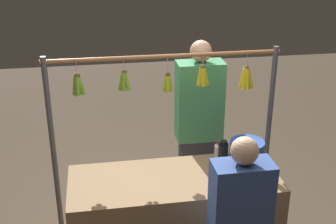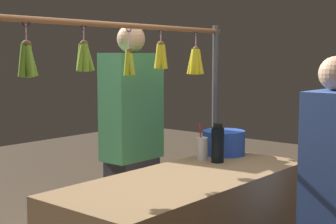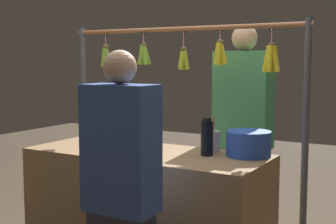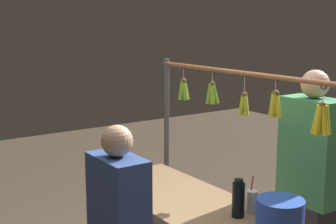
# 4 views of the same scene
# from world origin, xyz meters

# --- Properties ---
(display_rack) EXTENTS (1.87, 0.12, 1.74)m
(display_rack) POSITION_xyz_m (-0.02, -0.45, 1.22)
(display_rack) COLOR #4C4C51
(display_rack) RESTS_ON ground
(water_bottle) EXTENTS (0.08, 0.08, 0.24)m
(water_bottle) POSITION_xyz_m (-0.39, -0.08, 1.00)
(water_bottle) COLOR black
(water_bottle) RESTS_ON market_counter
(blue_bucket) EXTENTS (0.28, 0.28, 0.16)m
(blue_bucket) POSITION_xyz_m (-0.63, -0.19, 0.97)
(blue_bucket) COLOR blue
(blue_bucket) RESTS_ON market_counter
(drink_cup) EXTENTS (0.07, 0.07, 0.23)m
(drink_cup) POSITION_xyz_m (-0.39, -0.19, 0.96)
(drink_cup) COLOR silver
(drink_cup) RESTS_ON market_counter
(vendor_person) EXTENTS (0.41, 0.22, 1.74)m
(vendor_person) POSITION_xyz_m (-0.37, -0.77, 0.86)
(vendor_person) COLOR #2D2D38
(vendor_person) RESTS_ON ground
(customer_person) EXTENTS (0.36, 0.20, 1.53)m
(customer_person) POSITION_xyz_m (-0.29, 0.68, 0.75)
(customer_person) COLOR #2D2D38
(customer_person) RESTS_ON ground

